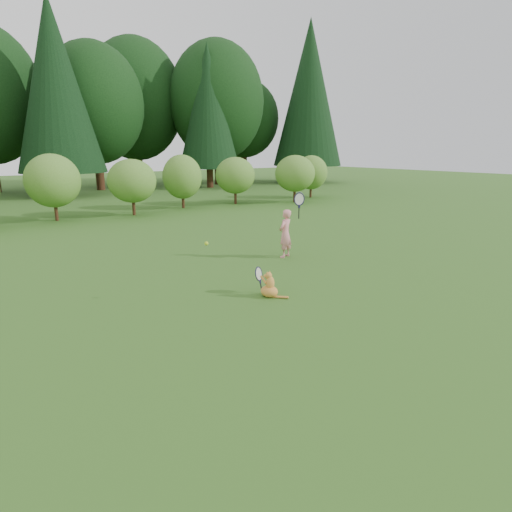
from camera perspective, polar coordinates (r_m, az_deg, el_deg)
ground at (r=8.76m, az=1.90°, el=-5.68°), size 100.00×100.00×0.00m
shrub_row at (r=20.29m, az=-20.67°, el=8.79°), size 28.00×3.00×2.80m
woodland_backdrop at (r=30.37m, az=-26.77°, el=21.29°), size 48.00×10.00×15.00m
child at (r=11.93m, az=3.99°, el=3.16°), size 0.78×0.49×2.02m
cat at (r=8.80m, az=1.73°, el=-3.68°), size 0.49×0.77×0.74m
tennis_ball at (r=8.40m, az=-6.63°, el=1.67°), size 0.08×0.08×0.08m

